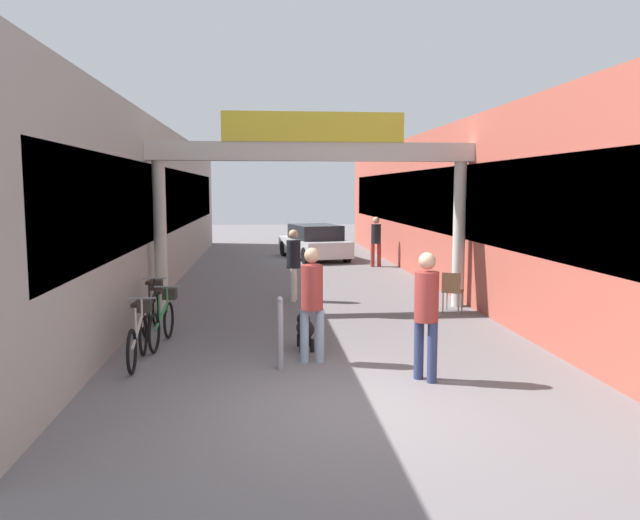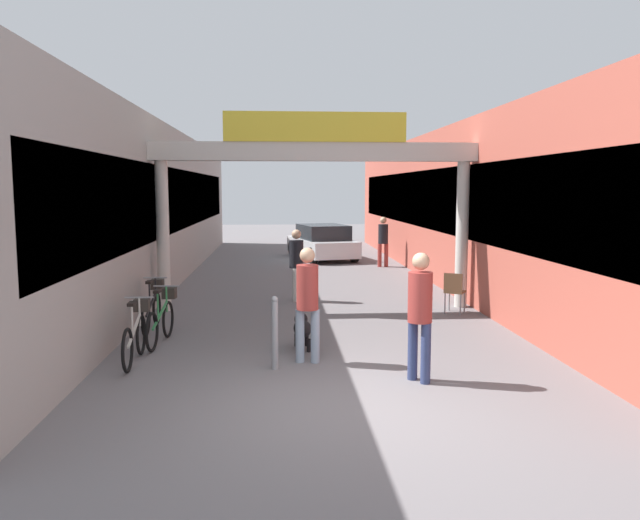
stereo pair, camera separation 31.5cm
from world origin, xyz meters
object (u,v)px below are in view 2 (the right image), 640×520
at_px(pedestrian_carrying_crate, 296,260).
at_px(bicycle_black_third, 152,307).
at_px(bicycle_silver_nearest, 136,334).
at_px(parked_car_white, 322,242).
at_px(dog_on_leash, 302,328).
at_px(bicycle_green_second, 162,318).
at_px(bollard_post_metal, 275,332).
at_px(pedestrian_with_dog, 307,297).
at_px(pedestrian_elderly_walking, 383,238).
at_px(pedestrian_companion, 420,308).
at_px(cafe_chair_wood_nearer, 454,289).

height_order(pedestrian_carrying_crate, bicycle_black_third, pedestrian_carrying_crate).
relative_size(bicycle_silver_nearest, parked_car_white, 0.39).
relative_size(dog_on_leash, bicycle_green_second, 0.46).
bearing_deg(bollard_post_metal, bicycle_green_second, 138.42).
relative_size(pedestrian_with_dog, pedestrian_elderly_walking, 1.04).
relative_size(pedestrian_companion, bicycle_silver_nearest, 1.08).
height_order(pedestrian_with_dog, cafe_chair_wood_nearer, pedestrian_with_dog).
distance_m(bicycle_green_second, bollard_post_metal, 2.66).
distance_m(pedestrian_carrying_crate, bicycle_black_third, 4.09).
bearing_deg(bicycle_silver_nearest, dog_on_leash, 13.43).
height_order(pedestrian_carrying_crate, bicycle_green_second, pedestrian_carrying_crate).
distance_m(bicycle_silver_nearest, bicycle_black_third, 2.27).
bearing_deg(pedestrian_elderly_walking, bicycle_silver_nearest, -116.89).
bearing_deg(pedestrian_carrying_crate, pedestrian_elderly_walking, 63.61).
bearing_deg(pedestrian_elderly_walking, bollard_post_metal, -106.90).
height_order(pedestrian_companion, parked_car_white, pedestrian_companion).
height_order(pedestrian_carrying_crate, pedestrian_elderly_walking, pedestrian_elderly_walking).
bearing_deg(pedestrian_elderly_walking, pedestrian_with_dog, -105.10).
bearing_deg(parked_car_white, cafe_chair_wood_nearer, -79.02).
height_order(bicycle_black_third, parked_car_white, parked_car_white).
distance_m(pedestrian_with_dog, bollard_post_metal, 0.77).
bearing_deg(pedestrian_companion, bicycle_green_second, 148.04).
bearing_deg(dog_on_leash, cafe_chair_wood_nearer, 38.75).
relative_size(pedestrian_with_dog, dog_on_leash, 2.33).
relative_size(bicycle_green_second, cafe_chair_wood_nearer, 1.90).
xyz_separation_m(pedestrian_companion, cafe_chair_wood_nearer, (1.84, 4.69, -0.51)).
bearing_deg(bicycle_silver_nearest, bicycle_black_third, 94.69).
bearing_deg(cafe_chair_wood_nearer, bicycle_silver_nearest, -150.90).
bearing_deg(cafe_chair_wood_nearer, bollard_post_metal, -134.34).
bearing_deg(dog_on_leash, pedestrian_companion, -51.38).
bearing_deg(pedestrian_with_dog, bicycle_black_third, 138.79).
bearing_deg(cafe_chair_wood_nearer, bicycle_black_third, -169.99).
relative_size(pedestrian_with_dog, cafe_chair_wood_nearer, 2.02).
distance_m(bicycle_black_third, parked_car_white, 12.58).
height_order(pedestrian_carrying_crate, dog_on_leash, pedestrian_carrying_crate).
relative_size(pedestrian_with_dog, bicycle_green_second, 1.07).
xyz_separation_m(dog_on_leash, bicycle_green_second, (-2.44, 0.54, 0.08)).
bearing_deg(bicycle_silver_nearest, pedestrian_companion, -17.57).
bearing_deg(pedestrian_elderly_walking, bicycle_green_second, -118.63).
bearing_deg(bicycle_black_third, dog_on_leash, -30.07).
relative_size(pedestrian_elderly_walking, bicycle_silver_nearest, 1.03).
height_order(pedestrian_companion, cafe_chair_wood_nearer, pedestrian_companion).
distance_m(pedestrian_carrying_crate, pedestrian_elderly_walking, 7.20).
bearing_deg(pedestrian_companion, bollard_post_metal, 159.93).
bearing_deg(bollard_post_metal, dog_on_leash, 69.44).
bearing_deg(parked_car_white, bicycle_black_third, -109.15).
distance_m(dog_on_leash, parked_car_white, 13.58).
bearing_deg(bicycle_green_second, pedestrian_companion, -31.96).
height_order(bicycle_green_second, cafe_chair_wood_nearer, bicycle_green_second).
bearing_deg(bicycle_black_third, pedestrian_companion, -39.32).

